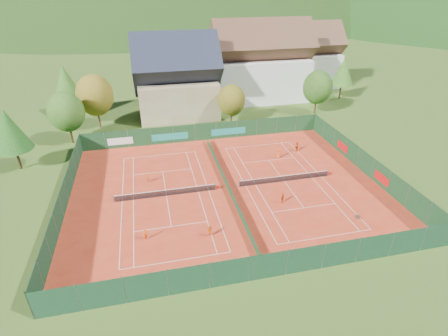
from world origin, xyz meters
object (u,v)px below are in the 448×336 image
at_px(player_right_far_a, 279,154).
at_px(chalet, 177,81).
at_px(player_left_far, 148,178).
at_px(hotel_block_b, 304,59).
at_px(player_right_near, 282,198).
at_px(hotel_block_a, 260,66).
at_px(ball_hopper, 357,217).
at_px(player_left_near, 145,234).
at_px(player_left_mid, 210,232).
at_px(player_right_far_b, 297,147).

bearing_deg(player_right_far_a, chalet, -81.37).
xyz_separation_m(player_left_far, player_right_far_a, (19.78, 2.71, 0.12)).
bearing_deg(hotel_block_b, player_right_near, -116.38).
bearing_deg(hotel_block_a, ball_hopper, -93.99).
distance_m(player_left_near, player_left_far, 11.99).
bearing_deg(ball_hopper, player_left_far, 148.66).
bearing_deg(player_right_far_a, player_left_mid, 29.20).
distance_m(hotel_block_a, player_right_far_a, 30.76).
bearing_deg(player_right_near, player_left_far, 107.49).
xyz_separation_m(hotel_block_a, player_left_mid, (-20.09, -45.11, -6.66)).
height_order(chalet, hotel_block_b, chalet).
height_order(chalet, player_right_far_b, chalet).
distance_m(chalet, player_left_near, 39.28).
relative_size(hotel_block_a, player_left_far, 16.80).
xyz_separation_m(chalet, player_left_far, (-7.15, -26.07, -5.98)).
bearing_deg(player_right_far_b, chalet, -94.65).
height_order(hotel_block_b, player_right_far_b, hotel_block_b).
bearing_deg(chalet, player_left_mid, -91.60).
relative_size(chalet, hotel_block_b, 0.94).
relative_size(chalet, hotel_block_a, 0.75).
bearing_deg(hotel_block_a, player_left_mid, -114.01).
xyz_separation_m(chalet, player_right_near, (8.78, -34.84, -5.90)).
bearing_deg(player_right_near, ball_hopper, -80.28).
height_order(hotel_block_a, player_right_far_b, hotel_block_a).
bearing_deg(player_left_mid, ball_hopper, 20.32).
height_order(chalet, ball_hopper, chalet).
relative_size(ball_hopper, player_right_far_a, 0.52).
bearing_deg(chalet, player_right_far_b, -52.76).
bearing_deg(player_right_far_b, player_left_near, -7.61).
bearing_deg(hotel_block_b, hotel_block_a, -150.26).
height_order(hotel_block_b, ball_hopper, hotel_block_b).
height_order(ball_hopper, player_right_far_b, player_right_far_b).
bearing_deg(player_left_far, ball_hopper, 176.23).
bearing_deg(player_right_far_b, hotel_block_b, -156.93).
distance_m(player_left_near, player_right_far_b, 29.27).
xyz_separation_m(player_left_mid, player_left_far, (-6.06, 13.04, -0.08)).
bearing_deg(player_right_far_a, hotel_block_b, -138.37).
distance_m(ball_hopper, player_right_near, 8.73).
xyz_separation_m(player_left_near, player_left_far, (0.65, 11.97, -0.10)).
height_order(player_left_near, player_right_far_b, player_right_far_b).
height_order(player_left_mid, player_right_far_a, player_right_far_a).
distance_m(player_left_mid, player_right_far_a, 20.89).
bearing_deg(chalet, player_right_far_a, -61.61).
bearing_deg(hotel_block_a, player_right_far_b, -95.42).
relative_size(chalet, player_right_far_b, 10.25).
bearing_deg(chalet, player_left_far, -105.35).
bearing_deg(player_left_mid, player_left_near, -165.56).
distance_m(hotel_block_a, player_left_mid, 49.83).
xyz_separation_m(hotel_block_a, hotel_block_b, (14.00, 8.00, -0.76)).
xyz_separation_m(ball_hopper, player_left_far, (-22.94, 13.97, 0.09)).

